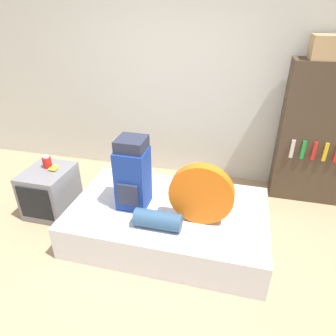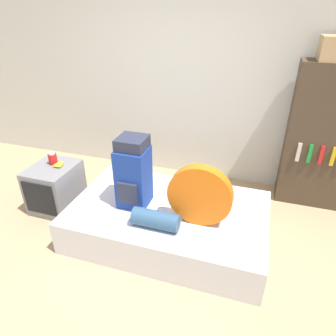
{
  "view_description": "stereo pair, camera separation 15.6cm",
  "coord_description": "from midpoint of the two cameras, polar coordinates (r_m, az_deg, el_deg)",
  "views": [
    {
      "loc": [
        0.84,
        -1.82,
        2.18
      ],
      "look_at": [
        0.24,
        0.59,
        0.82
      ],
      "focal_mm": 32.0,
      "sensor_mm": 36.0,
      "label": 1
    },
    {
      "loc": [
        0.99,
        -1.78,
        2.18
      ],
      "look_at": [
        0.24,
        0.59,
        0.82
      ],
      "focal_mm": 32.0,
      "sensor_mm": 36.0,
      "label": 2
    }
  ],
  "objects": [
    {
      "name": "ground_plane",
      "position": [
        2.97,
        -6.67,
        -18.66
      ],
      "size": [
        16.0,
        16.0,
        0.0
      ],
      "primitive_type": "plane",
      "color": "tan"
    },
    {
      "name": "wall_back",
      "position": [
        4.02,
        4.27,
        16.05
      ],
      "size": [
        8.0,
        0.05,
        2.6
      ],
      "color": "silver",
      "rests_on": "ground_plane"
    },
    {
      "name": "bed",
      "position": [
        3.18,
        1.53,
        -10.09
      ],
      "size": [
        1.97,
        1.22,
        0.37
      ],
      "color": "silver",
      "rests_on": "ground_plane"
    },
    {
      "name": "backpack",
      "position": [
        2.95,
        -5.11,
        -1.02
      ],
      "size": [
        0.29,
        0.33,
        0.73
      ],
      "color": "navy",
      "rests_on": "bed"
    },
    {
      "name": "tent_bag",
      "position": [
        2.73,
        7.73,
        -5.23
      ],
      "size": [
        0.59,
        0.11,
        0.59
      ],
      "color": "orange",
      "rests_on": "bed"
    },
    {
      "name": "sleeping_roll",
      "position": [
        2.77,
        -0.73,
        -9.8
      ],
      "size": [
        0.44,
        0.17,
        0.17
      ],
      "color": "#33567A",
      "rests_on": "bed"
    },
    {
      "name": "television",
      "position": [
        3.78,
        -19.57,
        -3.43
      ],
      "size": [
        0.49,
        0.58,
        0.54
      ],
      "color": "gray",
      "rests_on": "ground_plane"
    },
    {
      "name": "canister",
      "position": [
        3.69,
        -19.99,
        1.67
      ],
      "size": [
        0.1,
        0.1,
        0.14
      ],
      "color": "red",
      "rests_on": "television"
    },
    {
      "name": "banana_bunch",
      "position": [
        3.64,
        -18.79,
        0.67
      ],
      "size": [
        0.12,
        0.14,
        0.04
      ],
      "color": "yellow",
      "rests_on": "television"
    },
    {
      "name": "bookshelf",
      "position": [
        3.9,
        29.2,
        4.88
      ],
      "size": [
        0.89,
        0.36,
        1.67
      ],
      "color": "#473828",
      "rests_on": "ground_plane"
    }
  ]
}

